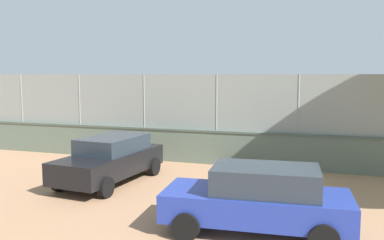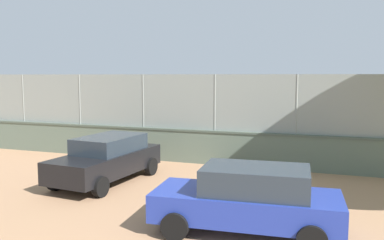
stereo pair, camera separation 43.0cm
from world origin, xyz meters
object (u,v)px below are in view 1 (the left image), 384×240
object	(u,v)px
sports_ball	(234,142)
parked_car_black	(111,159)
parked_car_blue	(259,198)
player_at_service_line	(133,128)
player_near_wall_returning	(219,132)

from	to	relation	value
sports_ball	parked_car_black	xyz separation A→B (m)	(3.15, 4.34, -0.05)
parked_car_blue	player_at_service_line	bearing A→B (deg)	-48.35
parked_car_black	player_at_service_line	bearing A→B (deg)	-68.96
player_near_wall_returning	parked_car_black	size ratio (longest dim) A/B	0.36
player_near_wall_returning	parked_car_blue	distance (m)	9.80
player_near_wall_returning	sports_ball	world-z (taller)	player_near_wall_returning
parked_car_blue	parked_car_black	bearing A→B (deg)	-26.28
player_near_wall_returning	parked_car_black	bearing A→B (deg)	73.28
sports_ball	parked_car_blue	distance (m)	7.38
parked_car_blue	parked_car_black	distance (m)	6.04
player_at_service_line	parked_car_blue	xyz separation A→B (m)	(-7.74, 8.70, -0.19)
player_near_wall_returning	parked_car_blue	size ratio (longest dim) A/B	0.37
player_near_wall_returning	sports_ball	xyz separation A→B (m)	(-1.20, 2.14, -0.08)
parked_car_black	sports_ball	bearing A→B (deg)	-125.97
player_near_wall_returning	parked_car_black	world-z (taller)	player_near_wall_returning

